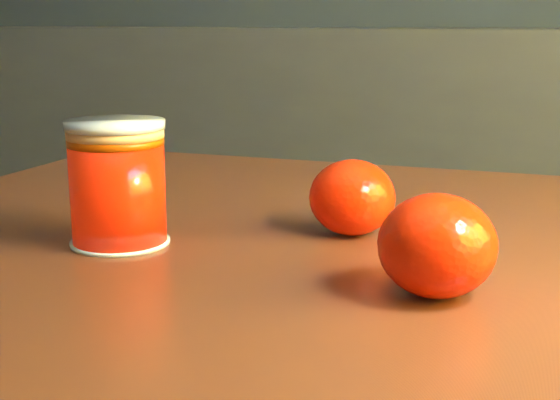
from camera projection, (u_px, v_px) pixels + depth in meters
The scene contains 5 objects.
kitchen_counter at pixel (294, 186), 2.26m from camera, with size 3.15×0.60×0.90m, color #4B4A4F.
table at pixel (405, 357), 0.64m from camera, with size 1.08×0.83×0.74m.
juice_glass at pixel (118, 184), 0.61m from camera, with size 0.08×0.08×0.10m.
orange_front at pixel (437, 246), 0.50m from camera, with size 0.08×0.08×0.07m, color #FF2405.
orange_back at pixel (352, 197), 0.64m from camera, with size 0.07×0.07×0.06m, color #FF2405.
Camera 1 is at (1.00, -0.53, 0.91)m, focal length 50.00 mm.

